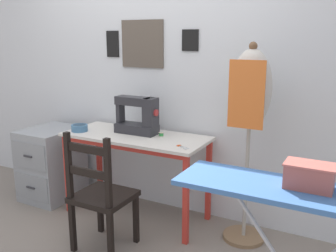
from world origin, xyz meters
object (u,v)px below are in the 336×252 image
object	(u,v)px
thread_spool_near_machine	(161,134)
ironing_board	(301,201)
dress_form	(250,102)
sewing_machine	(139,117)
fabric_bowl	(80,128)
scissors	(181,146)
filing_cabinet	(52,163)
storage_box	(309,176)
wooden_chair	(101,196)

from	to	relation	value
thread_spool_near_machine	ironing_board	size ratio (longest dim) A/B	0.04
dress_form	sewing_machine	bearing A→B (deg)	179.76
fabric_bowl	ironing_board	distance (m)	2.15
fabric_bowl	ironing_board	world-z (taller)	ironing_board
scissors	filing_cabinet	distance (m)	1.49
dress_form	storage_box	distance (m)	1.12
filing_cabinet	storage_box	bearing A→B (deg)	-19.56
thread_spool_near_machine	sewing_machine	bearing A→B (deg)	-176.57
filing_cabinet	storage_box	distance (m)	2.66
wooden_chair	sewing_machine	bearing A→B (deg)	96.25
sewing_machine	dress_form	size ratio (longest dim) A/B	0.26
fabric_bowl	filing_cabinet	distance (m)	0.61
sewing_machine	filing_cabinet	world-z (taller)	sewing_machine
thread_spool_near_machine	dress_form	xyz separation A→B (m)	(0.74, -0.02, 0.33)
scissors	ironing_board	distance (m)	1.29
sewing_machine	fabric_bowl	xyz separation A→B (m)	(-0.51, -0.18, -0.12)
ironing_board	storage_box	world-z (taller)	storage_box
scissors	filing_cabinet	size ratio (longest dim) A/B	0.18
fabric_bowl	scissors	world-z (taller)	fabric_bowl
storage_box	ironing_board	bearing A→B (deg)	-120.14
wooden_chair	thread_spool_near_machine	bearing A→B (deg)	77.82
dress_form	scissors	bearing A→B (deg)	-158.30
ironing_board	scissors	bearing A→B (deg)	140.04
scissors	ironing_board	bearing A→B (deg)	-39.96
scissors	storage_box	xyz separation A→B (m)	(1.01, -0.79, 0.22)
scissors	thread_spool_near_machine	world-z (taller)	thread_spool_near_machine
dress_form	ironing_board	xyz separation A→B (m)	(0.53, -1.01, -0.24)
thread_spool_near_machine	ironing_board	world-z (taller)	ironing_board
sewing_machine	dress_form	distance (m)	0.97
fabric_bowl	wooden_chair	world-z (taller)	wooden_chair
filing_cabinet	ironing_board	bearing A→B (deg)	-20.51
fabric_bowl	dress_form	world-z (taller)	dress_form
wooden_chair	storage_box	bearing A→B (deg)	-13.52
fabric_bowl	scissors	size ratio (longest dim) A/B	1.16
wooden_chair	storage_box	world-z (taller)	storage_box
thread_spool_near_machine	wooden_chair	bearing A→B (deg)	-102.18
dress_form	storage_box	bearing A→B (deg)	-60.57
fabric_bowl	scissors	xyz separation A→B (m)	(0.99, -0.01, -0.03)
scissors	dress_form	distance (m)	0.60
sewing_machine	fabric_bowl	distance (m)	0.55
storage_box	fabric_bowl	bearing A→B (deg)	158.23
storage_box	sewing_machine	bearing A→B (deg)	146.91
filing_cabinet	ironing_board	distance (m)	2.63
storage_box	thread_spool_near_machine	bearing A→B (deg)	142.53
filing_cabinet	ironing_board	xyz separation A→B (m)	(2.42, -0.90, 0.50)
sewing_machine	storage_box	distance (m)	1.79
sewing_machine	storage_box	size ratio (longest dim) A/B	1.82
scissors	wooden_chair	size ratio (longest dim) A/B	0.14
dress_form	ironing_board	world-z (taller)	dress_form
scissors	thread_spool_near_machine	size ratio (longest dim) A/B	2.72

